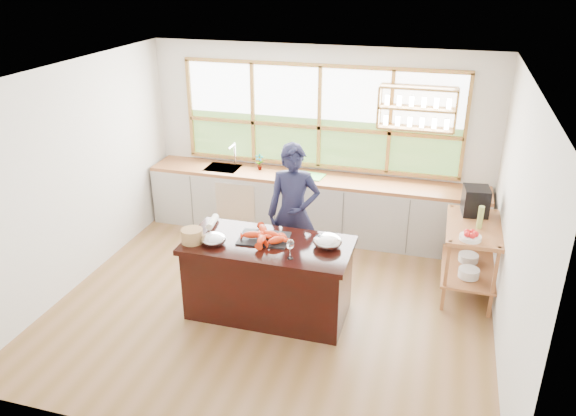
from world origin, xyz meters
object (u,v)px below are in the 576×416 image
at_px(cook, 293,214).
at_px(espresso_machine, 476,201).
at_px(island, 268,278).
at_px(wicker_basket, 192,236).

bearing_deg(cook, espresso_machine, 5.10).
distance_m(island, wicker_basket, 0.98).
bearing_deg(wicker_basket, espresso_machine, 28.71).
distance_m(island, espresso_machine, 2.69).
bearing_deg(island, wicker_basket, -165.86).
bearing_deg(cook, island, -103.88).
bearing_deg(island, cook, 86.31).
xyz_separation_m(cook, espresso_machine, (2.13, 0.58, 0.18)).
bearing_deg(espresso_machine, cook, -171.53).
xyz_separation_m(island, espresso_machine, (2.19, 1.44, 0.62)).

